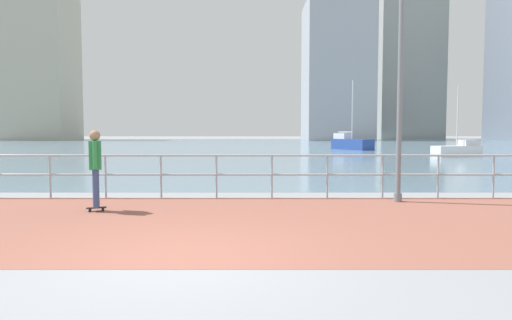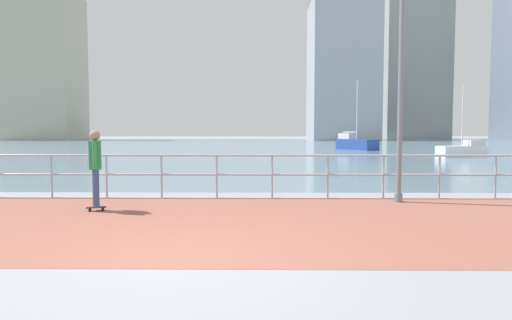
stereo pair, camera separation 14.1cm
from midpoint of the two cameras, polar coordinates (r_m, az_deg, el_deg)
ground at (r=45.89m, az=-1.47°, el=1.57°), size 220.00×220.00×0.00m
brick_paving at (r=8.48m, az=-7.45°, el=-7.77°), size 28.00×5.87×0.01m
harbor_water at (r=56.21m, az=-1.22°, el=1.96°), size 180.00×88.00×0.00m
waterfront_railing at (r=11.27m, az=-5.58°, el=-1.02°), size 25.25×0.06×1.11m
lamppost at (r=11.05m, az=17.95°, el=11.12°), size 0.41×0.80×5.69m
skateboarder at (r=9.90m, az=-20.39°, el=-0.35°), size 0.41×0.55×1.71m
sailboat_gray at (r=32.78m, az=24.21°, el=1.20°), size 3.53×1.96×4.74m
sailboat_yellow at (r=42.42m, az=11.82°, el=2.15°), size 3.33×4.70×6.40m
tower_beige at (r=98.41m, az=-26.30°, el=10.70°), size 13.00×11.10×30.41m
tower_concrete at (r=108.57m, az=18.56°, el=13.61°), size 13.89×11.25×43.20m
tower_glass at (r=89.86m, az=10.09°, el=11.14°), size 12.32×14.27×28.56m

